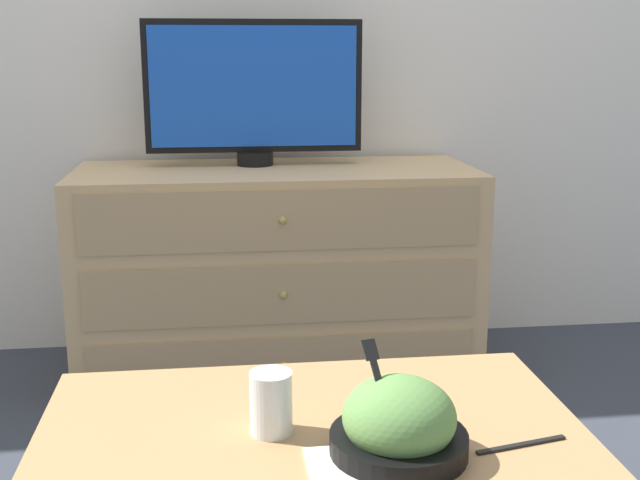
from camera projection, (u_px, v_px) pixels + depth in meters
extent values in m
plane|color=#383D47|center=(279.00, 338.00, 2.97)|extent=(12.00, 12.00, 0.00)
cube|color=tan|center=(277.00, 271.00, 2.62)|extent=(1.26, 0.51, 0.67)
cube|color=tan|center=(284.00, 366.00, 2.42)|extent=(1.16, 0.01, 0.18)
sphere|color=tan|center=(284.00, 366.00, 2.41)|extent=(0.02, 0.02, 0.02)
cube|color=tan|center=(283.00, 294.00, 2.36)|extent=(1.16, 0.01, 0.18)
sphere|color=tan|center=(284.00, 295.00, 2.36)|extent=(0.02, 0.02, 0.02)
cube|color=tan|center=(283.00, 220.00, 2.31)|extent=(1.16, 0.01, 0.18)
sphere|color=tan|center=(283.00, 221.00, 2.31)|extent=(0.02, 0.02, 0.02)
cylinder|color=black|center=(255.00, 158.00, 2.61)|extent=(0.12, 0.12, 0.04)
cube|color=black|center=(254.00, 86.00, 2.56)|extent=(0.69, 0.04, 0.42)
cube|color=blue|center=(254.00, 87.00, 2.54)|extent=(0.65, 0.01, 0.38)
cube|color=tan|center=(311.00, 431.00, 1.42)|extent=(0.96, 0.59, 0.02)
cylinder|color=#9C7549|center=(85.00, 472.00, 1.66)|extent=(0.04, 0.04, 0.37)
cylinder|color=#9C7549|center=(498.00, 447.00, 1.77)|extent=(0.04, 0.04, 0.37)
cylinder|color=black|center=(399.00, 443.00, 1.32)|extent=(0.23, 0.23, 0.04)
ellipsoid|color=#66994C|center=(399.00, 417.00, 1.31)|extent=(0.19, 0.19, 0.13)
cube|color=black|center=(384.00, 400.00, 1.29)|extent=(0.04, 0.11, 0.14)
cube|color=black|center=(370.00, 350.00, 1.32)|extent=(0.03, 0.03, 0.03)
cylinder|color=#9E6638|center=(271.00, 414.00, 1.39)|extent=(0.07, 0.07, 0.07)
cylinder|color=white|center=(271.00, 403.00, 1.38)|extent=(0.07, 0.07, 0.11)
cube|color=silver|center=(361.00, 471.00, 1.27)|extent=(0.17, 0.17, 0.00)
cube|color=black|center=(521.00, 445.00, 1.35)|extent=(0.17, 0.05, 0.01)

